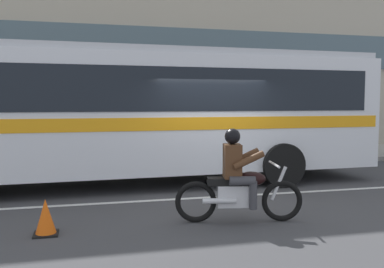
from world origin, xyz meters
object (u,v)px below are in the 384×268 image
transit_bus (140,107)px  fire_hydrant (244,146)px  traffic_cone (46,218)px  motorcycle_with_rider (238,183)px

transit_bus → fire_hydrant: 5.05m
transit_bus → traffic_cone: bearing=-117.6°
fire_hydrant → traffic_cone: bearing=-130.8°
transit_bus → fire_hydrant: size_ratio=15.58×
motorcycle_with_rider → traffic_cone: size_ratio=3.85×
fire_hydrant → traffic_cone: 8.73m
transit_bus → traffic_cone: 4.37m
fire_hydrant → motorcycle_with_rider: bearing=-111.7°
motorcycle_with_rider → fire_hydrant: size_ratio=2.82×
traffic_cone → motorcycle_with_rider: bearing=-0.8°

